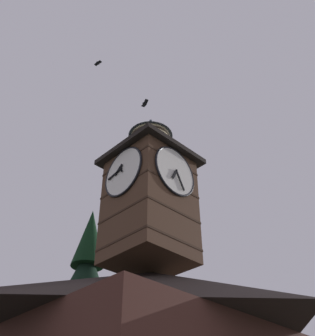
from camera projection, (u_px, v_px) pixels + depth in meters
clock_tower at (150, 194)px, 19.00m from camera, size 3.96×3.96×8.32m
flying_bird_high at (98, 63)px, 22.86m from camera, size 0.25×0.49×0.13m
flying_bird_low at (145, 104)px, 23.59m from camera, size 0.40×0.69×0.16m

